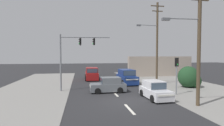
{
  "coord_description": "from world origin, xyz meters",
  "views": [
    {
      "loc": [
        -3.4,
        -13.69,
        3.77
      ],
      "look_at": [
        -0.15,
        4.0,
        3.0
      ],
      "focal_mm": 28.0,
      "sensor_mm": 36.0,
      "label": 1
    }
  ],
  "objects_px": {
    "suv_kerbside_parked": "(127,77)",
    "traffic_signal_mast": "(73,52)",
    "hatchback_oncoming_near": "(109,85)",
    "suv_receding_far": "(92,74)",
    "utility_pole_foreground_right": "(197,41)",
    "hatchback_oncoming_mid": "(155,90)",
    "pedestal_signal_right_kerb": "(177,70)",
    "utility_pole_midground_right": "(156,41)"
  },
  "relations": [
    {
      "from": "suv_kerbside_parked",
      "to": "traffic_signal_mast",
      "type": "bearing_deg",
      "value": -152.52
    },
    {
      "from": "hatchback_oncoming_near",
      "to": "suv_receding_far",
      "type": "height_order",
      "value": "suv_receding_far"
    },
    {
      "from": "utility_pole_foreground_right",
      "to": "traffic_signal_mast",
      "type": "relative_size",
      "value": 1.49
    },
    {
      "from": "hatchback_oncoming_mid",
      "to": "pedestal_signal_right_kerb",
      "type": "bearing_deg",
      "value": 19.72
    },
    {
      "from": "hatchback_oncoming_near",
      "to": "suv_receding_far",
      "type": "bearing_deg",
      "value": 96.59
    },
    {
      "from": "utility_pole_foreground_right",
      "to": "hatchback_oncoming_mid",
      "type": "height_order",
      "value": "utility_pole_foreground_right"
    },
    {
      "from": "suv_receding_far",
      "to": "hatchback_oncoming_near",
      "type": "bearing_deg",
      "value": -83.41
    },
    {
      "from": "utility_pole_midground_right",
      "to": "hatchback_oncoming_mid",
      "type": "relative_size",
      "value": 2.87
    },
    {
      "from": "utility_pole_midground_right",
      "to": "suv_kerbside_parked",
      "type": "xyz_separation_m",
      "value": [
        -3.59,
        1.23,
        -4.78
      ]
    },
    {
      "from": "utility_pole_midground_right",
      "to": "pedestal_signal_right_kerb",
      "type": "relative_size",
      "value": 2.97
    },
    {
      "from": "traffic_signal_mast",
      "to": "suv_kerbside_parked",
      "type": "relative_size",
      "value": 1.31
    },
    {
      "from": "pedestal_signal_right_kerb",
      "to": "hatchback_oncoming_mid",
      "type": "xyz_separation_m",
      "value": [
        -2.63,
        -0.94,
        -1.71
      ]
    },
    {
      "from": "utility_pole_foreground_right",
      "to": "pedestal_signal_right_kerb",
      "type": "height_order",
      "value": "utility_pole_foreground_right"
    },
    {
      "from": "utility_pole_midground_right",
      "to": "traffic_signal_mast",
      "type": "bearing_deg",
      "value": -167.38
    },
    {
      "from": "traffic_signal_mast",
      "to": "hatchback_oncoming_mid",
      "type": "distance_m",
      "value": 9.23
    },
    {
      "from": "hatchback_oncoming_near",
      "to": "hatchback_oncoming_mid",
      "type": "bearing_deg",
      "value": -43.12
    },
    {
      "from": "traffic_signal_mast",
      "to": "hatchback_oncoming_near",
      "type": "distance_m",
      "value": 5.16
    },
    {
      "from": "traffic_signal_mast",
      "to": "pedestal_signal_right_kerb",
      "type": "relative_size",
      "value": 1.69
    },
    {
      "from": "suv_kerbside_parked",
      "to": "utility_pole_midground_right",
      "type": "bearing_deg",
      "value": -18.93
    },
    {
      "from": "hatchback_oncoming_near",
      "to": "suv_receding_far",
      "type": "xyz_separation_m",
      "value": [
        -1.1,
        9.57,
        0.18
      ]
    },
    {
      "from": "traffic_signal_mast",
      "to": "hatchback_oncoming_near",
      "type": "height_order",
      "value": "traffic_signal_mast"
    },
    {
      "from": "hatchback_oncoming_mid",
      "to": "suv_receding_far",
      "type": "xyz_separation_m",
      "value": [
        -4.68,
        12.91,
        0.18
      ]
    },
    {
      "from": "hatchback_oncoming_mid",
      "to": "suv_receding_far",
      "type": "bearing_deg",
      "value": 109.91
    },
    {
      "from": "pedestal_signal_right_kerb",
      "to": "hatchback_oncoming_near",
      "type": "bearing_deg",
      "value": 158.85
    },
    {
      "from": "utility_pole_midground_right",
      "to": "suv_kerbside_parked",
      "type": "distance_m",
      "value": 6.11
    },
    {
      "from": "pedestal_signal_right_kerb",
      "to": "suv_receding_far",
      "type": "bearing_deg",
      "value": 121.41
    },
    {
      "from": "utility_pole_foreground_right",
      "to": "hatchback_oncoming_mid",
      "type": "relative_size",
      "value": 2.42
    },
    {
      "from": "suv_kerbside_parked",
      "to": "hatchback_oncoming_mid",
      "type": "distance_m",
      "value": 8.24
    },
    {
      "from": "pedestal_signal_right_kerb",
      "to": "suv_receding_far",
      "type": "distance_m",
      "value": 14.1
    },
    {
      "from": "hatchback_oncoming_mid",
      "to": "utility_pole_foreground_right",
      "type": "bearing_deg",
      "value": -53.5
    },
    {
      "from": "utility_pole_midground_right",
      "to": "traffic_signal_mast",
      "type": "relative_size",
      "value": 1.76
    },
    {
      "from": "traffic_signal_mast",
      "to": "suv_receding_far",
      "type": "relative_size",
      "value": 1.32
    },
    {
      "from": "suv_kerbside_parked",
      "to": "pedestal_signal_right_kerb",
      "type": "bearing_deg",
      "value": -68.04
    },
    {
      "from": "pedestal_signal_right_kerb",
      "to": "hatchback_oncoming_near",
      "type": "distance_m",
      "value": 6.87
    },
    {
      "from": "utility_pole_midground_right",
      "to": "traffic_signal_mast",
      "type": "xyz_separation_m",
      "value": [
        -10.47,
        -2.34,
        -1.52
      ]
    },
    {
      "from": "hatchback_oncoming_near",
      "to": "suv_kerbside_parked",
      "type": "height_order",
      "value": "suv_kerbside_parked"
    },
    {
      "from": "utility_pole_midground_right",
      "to": "traffic_signal_mast",
      "type": "distance_m",
      "value": 10.84
    },
    {
      "from": "suv_receding_far",
      "to": "suv_kerbside_parked",
      "type": "bearing_deg",
      "value": -46.94
    },
    {
      "from": "hatchback_oncoming_near",
      "to": "utility_pole_midground_right",
      "type": "bearing_deg",
      "value": 28.09
    },
    {
      "from": "utility_pole_foreground_right",
      "to": "utility_pole_midground_right",
      "type": "height_order",
      "value": "utility_pole_midground_right"
    },
    {
      "from": "utility_pole_midground_right",
      "to": "suv_receding_far",
      "type": "height_order",
      "value": "utility_pole_midground_right"
    },
    {
      "from": "utility_pole_foreground_right",
      "to": "traffic_signal_mast",
      "type": "xyz_separation_m",
      "value": [
        -9.22,
        7.41,
        -0.67
      ]
    }
  ]
}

